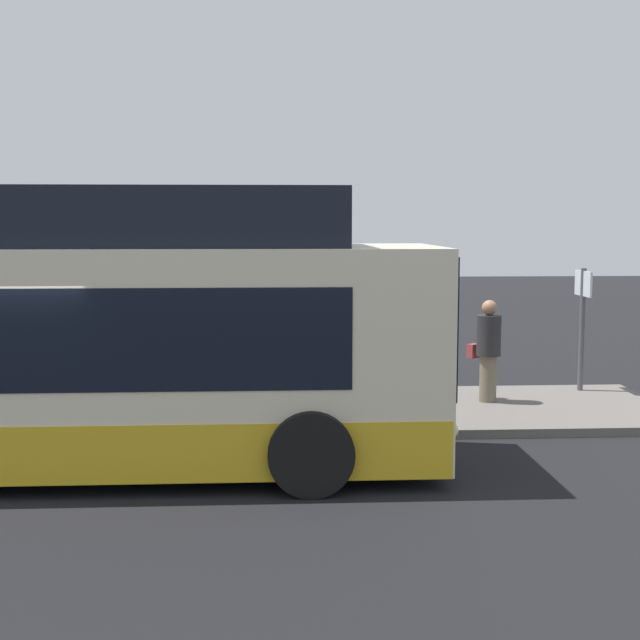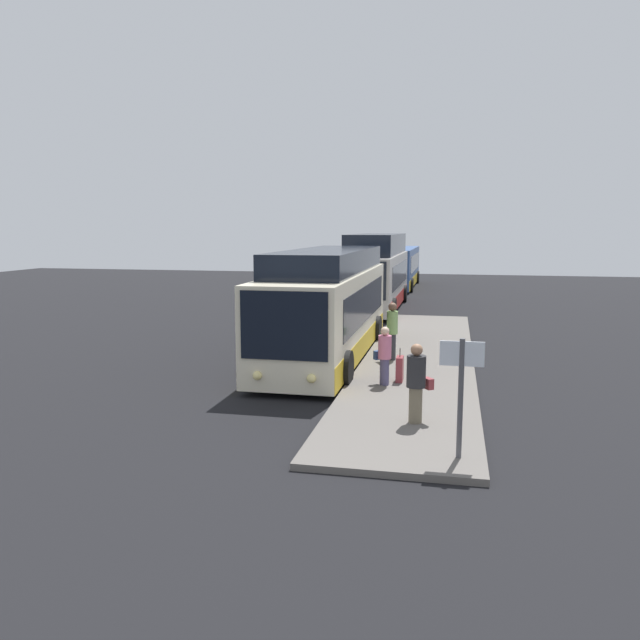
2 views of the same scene
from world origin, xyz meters
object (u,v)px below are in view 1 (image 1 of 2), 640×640
passenger_waiting (488,347)px  suitcase (275,391)px  sign_post (582,311)px  passenger_boarding (92,356)px  bus_lead (15,345)px  passenger_with_bags (305,364)px

passenger_waiting → suitcase: size_ratio=1.87×
sign_post → passenger_boarding: bearing=-166.1°
bus_lead → passenger_boarding: size_ratio=5.85×
passenger_boarding → passenger_waiting: size_ratio=1.06×
bus_lead → passenger_with_bags: size_ratio=6.82×
passenger_boarding → passenger_waiting: (6.46, 1.17, -0.09)m
bus_lead → suitcase: 4.47m
passenger_boarding → suitcase: passenger_boarding is taller
passenger_waiting → sign_post: sign_post is taller
passenger_with_bags → sign_post: (5.13, 1.96, 0.60)m
suitcase → bus_lead: bearing=-140.7°
bus_lead → passenger_waiting: size_ratio=6.20×
bus_lead → passenger_with_bags: bus_lead is taller
bus_lead → passenger_waiting: bearing=25.9°
sign_post → bus_lead: bearing=-154.3°
passenger_boarding → sign_post: (8.42, 2.08, 0.43)m
passenger_waiting → suitcase: bearing=154.7°
passenger_waiting → passenger_with_bags: passenger_waiting is taller
passenger_waiting → sign_post: size_ratio=0.78×
passenger_boarding → passenger_waiting: bearing=155.1°
passenger_with_bags → bus_lead: bearing=80.9°
passenger_waiting → suitcase: passenger_waiting is taller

